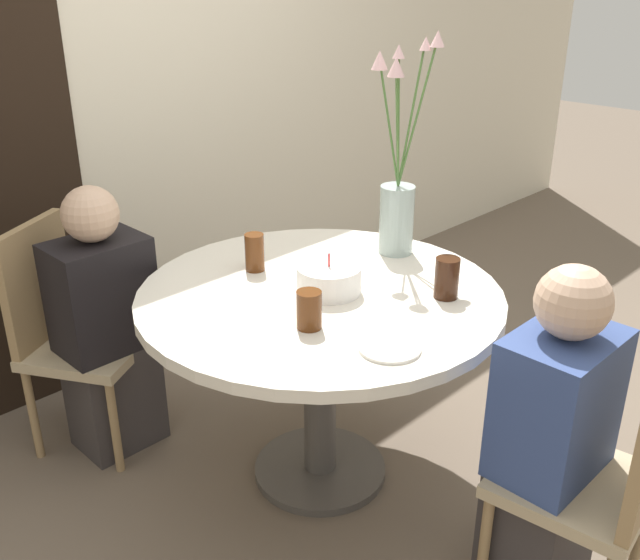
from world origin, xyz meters
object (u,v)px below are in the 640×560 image
object	(u,v)px
chair_left_flank	(68,325)
drink_glass_1	(255,252)
drink_glass_0	(309,310)
chair_near_front	(608,469)
person_boy	(106,331)
person_guest	(550,448)
drink_glass_2	(447,278)
flower_vase	(397,196)
birthday_cake	(329,279)
side_plate	(389,348)

from	to	relation	value
chair_left_flank	drink_glass_1	xyz separation A→B (m)	(0.47, -0.55, 0.32)
drink_glass_0	chair_near_front	bearing A→B (deg)	-68.14
person_boy	person_guest	distance (m)	1.61
drink_glass_2	person_guest	world-z (taller)	person_guest
chair_near_front	person_guest	xyz separation A→B (m)	(-0.02, 0.16, -0.00)
drink_glass_1	person_boy	distance (m)	0.65
drink_glass_1	drink_glass_2	distance (m)	0.68
chair_left_flank	person_boy	world-z (taller)	person_boy
flower_vase	birthday_cake	bearing A→B (deg)	-170.91
side_plate	drink_glass_0	size ratio (longest dim) A/B	1.53
flower_vase	drink_glass_0	bearing A→B (deg)	-162.71
side_plate	flower_vase	bearing A→B (deg)	38.08
chair_left_flank	person_boy	size ratio (longest dim) A/B	0.85
chair_near_front	drink_glass_2	distance (m)	0.74
birthday_cake	drink_glass_1	world-z (taller)	birthday_cake
side_plate	drink_glass_0	world-z (taller)	drink_glass_0
birthday_cake	drink_glass_1	distance (m)	0.32
flower_vase	person_guest	distance (m)	1.04
drink_glass_0	person_boy	world-z (taller)	person_boy
chair_near_front	drink_glass_1	distance (m)	1.31
chair_left_flank	person_boy	xyz separation A→B (m)	(0.08, -0.14, -0.00)
chair_near_front	drink_glass_2	world-z (taller)	chair_near_front
drink_glass_1	drink_glass_0	bearing A→B (deg)	-110.95
drink_glass_2	person_boy	bearing A→B (deg)	123.22
chair_near_front	drink_glass_1	size ratio (longest dim) A/B	6.63
flower_vase	drink_glass_2	size ratio (longest dim) A/B	5.83
flower_vase	person_boy	distance (m)	1.19
side_plate	drink_glass_1	distance (m)	0.71
flower_vase	person_boy	world-z (taller)	flower_vase
chair_near_front	birthday_cake	xyz separation A→B (m)	(-0.10, 0.95, 0.30)
birthday_cake	side_plate	xyz separation A→B (m)	(-0.16, -0.39, -0.04)
chair_near_front	person_guest	bearing A→B (deg)	-90.00
chair_left_flank	person_boy	bearing A→B (deg)	-90.00
chair_left_flank	chair_near_front	distance (m)	1.92
flower_vase	chair_left_flank	bearing A→B (deg)	139.72
side_plate	person_guest	world-z (taller)	person_guest
person_guest	chair_near_front	bearing A→B (deg)	-82.97
drink_glass_1	person_guest	xyz separation A→B (m)	(0.14, -1.10, -0.32)
drink_glass_1	person_boy	xyz separation A→B (m)	(-0.38, 0.42, -0.32)
drink_glass_0	chair_left_flank	bearing A→B (deg)	106.34
birthday_cake	person_boy	distance (m)	0.90
birthday_cake	side_plate	size ratio (longest dim) A/B	1.19
side_plate	chair_near_front	bearing A→B (deg)	-65.12
drink_glass_2	birthday_cake	bearing A→B (deg)	128.74
chair_left_flank	side_plate	xyz separation A→B (m)	(0.36, -1.26, 0.26)
person_boy	drink_glass_0	bearing A→B (deg)	-76.21
chair_left_flank	chair_near_front	size ratio (longest dim) A/B	1.00
chair_left_flank	birthday_cake	bearing A→B (deg)	-89.96
chair_left_flank	drink_glass_0	bearing A→B (deg)	-104.35
chair_left_flank	chair_near_front	bearing A→B (deg)	-101.83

